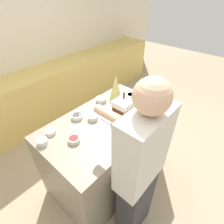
# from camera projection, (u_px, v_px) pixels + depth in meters

# --- Properties ---
(ground_plane) EXTENTS (12.00, 12.00, 0.00)m
(ground_plane) POSITION_uv_depth(u_px,v_px,m) (108.00, 173.00, 2.40)
(ground_plane) COLOR tan
(wall_back) EXTENTS (8.00, 0.05, 2.60)m
(wall_back) POSITION_uv_depth(u_px,v_px,m) (9.00, 47.00, 2.72)
(wall_back) COLOR beige
(wall_back) RESTS_ON ground_plane
(back_cabinet_block) EXTENTS (6.00, 0.60, 0.91)m
(back_cabinet_block) POSITION_uv_depth(u_px,v_px,m) (34.00, 100.00, 3.06)
(back_cabinet_block) COLOR #DBBC60
(back_cabinet_block) RESTS_ON ground_plane
(kitchen_island) EXTENTS (1.41, 0.81, 0.95)m
(kitchen_island) POSITION_uv_depth(u_px,v_px,m) (108.00, 150.00, 2.12)
(kitchen_island) COLOR gray
(kitchen_island) RESTS_ON ground_plane
(baking_tray) EXTENTS (0.37, 0.29, 0.01)m
(baking_tray) POSITION_uv_depth(u_px,v_px,m) (123.00, 116.00, 1.87)
(baking_tray) COLOR #9E9EA8
(baking_tray) RESTS_ON kitchen_island
(gingerbread_house) EXTENTS (0.18, 0.18, 0.26)m
(gingerbread_house) POSITION_uv_depth(u_px,v_px,m) (123.00, 108.00, 1.81)
(gingerbread_house) COLOR #5B2D14
(gingerbread_house) RESTS_ON baking_tray
(decorative_tree) EXTENTS (0.15, 0.15, 0.33)m
(decorative_tree) POSITION_uv_depth(u_px,v_px,m) (116.00, 88.00, 2.04)
(decorative_tree) COLOR #DBD675
(decorative_tree) RESTS_ON kitchen_island
(candy_bowl_near_tray_right) EXTENTS (0.11, 0.11, 0.05)m
(candy_bowl_near_tray_right) POSITION_uv_depth(u_px,v_px,m) (93.00, 117.00, 1.82)
(candy_bowl_near_tray_right) COLOR silver
(candy_bowl_near_tray_right) RESTS_ON kitchen_island
(candy_bowl_behind_tray) EXTENTS (0.12, 0.12, 0.04)m
(candy_bowl_behind_tray) POSITION_uv_depth(u_px,v_px,m) (77.00, 116.00, 1.85)
(candy_bowl_behind_tray) COLOR white
(candy_bowl_behind_tray) RESTS_ON kitchen_island
(candy_bowl_far_right) EXTENTS (0.09, 0.09, 0.05)m
(candy_bowl_far_right) POSITION_uv_depth(u_px,v_px,m) (42.00, 141.00, 1.55)
(candy_bowl_far_right) COLOR silver
(candy_bowl_far_right) RESTS_ON kitchen_island
(candy_bowl_front_corner) EXTENTS (0.12, 0.12, 0.05)m
(candy_bowl_front_corner) POSITION_uv_depth(u_px,v_px,m) (131.00, 96.00, 2.15)
(candy_bowl_front_corner) COLOR silver
(candy_bowl_front_corner) RESTS_ON kitchen_island
(candy_bowl_far_left) EXTENTS (0.09, 0.09, 0.04)m
(candy_bowl_far_left) POSITION_uv_depth(u_px,v_px,m) (51.00, 132.00, 1.66)
(candy_bowl_far_left) COLOR silver
(candy_bowl_far_left) RESTS_ON kitchen_island
(candy_bowl_center_rear) EXTENTS (0.13, 0.13, 0.04)m
(candy_bowl_center_rear) POSITION_uv_depth(u_px,v_px,m) (101.00, 99.00, 2.10)
(candy_bowl_center_rear) COLOR silver
(candy_bowl_center_rear) RESTS_ON kitchen_island
(candy_bowl_beside_tree) EXTENTS (0.11, 0.11, 0.04)m
(candy_bowl_beside_tree) POSITION_uv_depth(u_px,v_px,m) (74.00, 139.00, 1.58)
(candy_bowl_beside_tree) COLOR silver
(candy_bowl_beside_tree) RESTS_ON kitchen_island
(person) EXTENTS (0.45, 0.57, 1.72)m
(person) POSITION_uv_depth(u_px,v_px,m) (139.00, 173.00, 1.40)
(person) COLOR #333338
(person) RESTS_ON ground_plane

